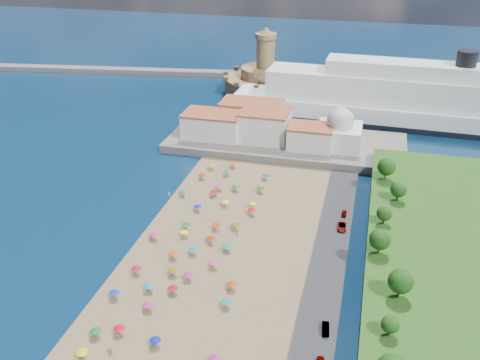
# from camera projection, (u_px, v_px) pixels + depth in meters

# --- Properties ---
(ground) EXTENTS (700.00, 700.00, 0.00)m
(ground) POSITION_uv_depth(u_px,v_px,m) (203.00, 244.00, 145.34)
(ground) COLOR #071938
(ground) RESTS_ON ground
(terrace) EXTENTS (90.00, 36.00, 3.00)m
(terrace) POSITION_uv_depth(u_px,v_px,m) (286.00, 143.00, 205.69)
(terrace) COLOR #59544C
(terrace) RESTS_ON ground
(jetty) EXTENTS (18.00, 70.00, 2.40)m
(jetty) POSITION_uv_depth(u_px,v_px,m) (251.00, 110.00, 241.01)
(jetty) COLOR #59544C
(jetty) RESTS_ON ground
(breakwater) EXTENTS (199.03, 34.77, 2.60)m
(breakwater) POSITION_uv_depth(u_px,v_px,m) (101.00, 70.00, 301.63)
(breakwater) COLOR #59544C
(breakwater) RESTS_ON ground
(waterfront_buildings) EXTENTS (57.00, 29.00, 11.00)m
(waterfront_buildings) POSITION_uv_depth(u_px,v_px,m) (253.00, 124.00, 206.28)
(waterfront_buildings) COLOR silver
(waterfront_buildings) RESTS_ON terrace
(domed_building) EXTENTS (16.00, 16.00, 15.00)m
(domed_building) POSITION_uv_depth(u_px,v_px,m) (339.00, 131.00, 196.18)
(domed_building) COLOR silver
(domed_building) RESTS_ON terrace
(fortress) EXTENTS (40.00, 40.00, 32.40)m
(fortress) POSITION_uv_depth(u_px,v_px,m) (265.00, 80.00, 264.54)
(fortress) COLOR #A28951
(fortress) RESTS_ON ground
(cruise_ship) EXTENTS (150.05, 27.50, 32.64)m
(cruise_ship) POSITION_uv_depth(u_px,v_px,m) (408.00, 103.00, 223.45)
(cruise_ship) COLOR black
(cruise_ship) RESTS_ON ground
(beach_parasols) EXTENTS (32.75, 118.56, 2.20)m
(beach_parasols) POSITION_uv_depth(u_px,v_px,m) (185.00, 259.00, 135.33)
(beach_parasols) COLOR gray
(beach_parasols) RESTS_ON beach
(beachgoers) EXTENTS (31.25, 92.98, 1.89)m
(beachgoers) POSITION_uv_depth(u_px,v_px,m) (176.00, 250.00, 140.94)
(beachgoers) COLOR tan
(beachgoers) RESTS_ON beach
(parked_cars) EXTENTS (2.58, 64.93, 1.44)m
(parked_cars) POSITION_uv_depth(u_px,v_px,m) (335.00, 269.00, 132.96)
(parked_cars) COLOR gray
(parked_cars) RESTS_ON promenade
(hillside_trees) EXTENTS (11.40, 106.78, 7.39)m
(hillside_trees) POSITION_uv_depth(u_px,v_px,m) (388.00, 260.00, 121.64)
(hillside_trees) COLOR #382314
(hillside_trees) RESTS_ON hillside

